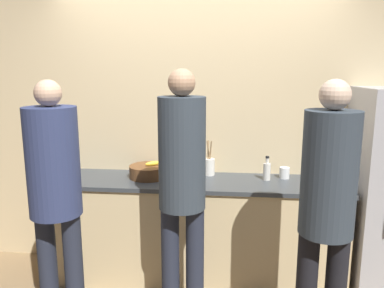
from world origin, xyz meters
name	(u,v)px	position (x,y,z in m)	size (l,w,h in m)	color
wall_back	(197,129)	(0.00, 0.62, 1.30)	(5.20, 0.06, 2.60)	#D6BC8C
counter	(194,229)	(0.00, 0.34, 0.45)	(2.54, 0.60, 0.90)	beige
person_left	(55,185)	(-0.88, -0.40, 1.05)	(0.35, 0.35, 1.76)	#232838
person_center	(182,180)	(-0.03, -0.27, 1.08)	(0.32, 0.32, 1.83)	#232838
person_right	(327,204)	(0.88, -0.54, 1.04)	(0.32, 0.32, 1.77)	black
fruit_bowl	(149,171)	(-0.40, 0.36, 0.96)	(0.34, 0.34, 0.15)	brown
utensil_crock	(209,166)	(0.12, 0.50, 0.98)	(0.10, 0.10, 0.31)	silver
bottle_clear	(267,171)	(0.61, 0.39, 0.98)	(0.06, 0.06, 0.21)	silver
cup_white	(284,173)	(0.77, 0.46, 0.95)	(0.09, 0.09, 0.10)	white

